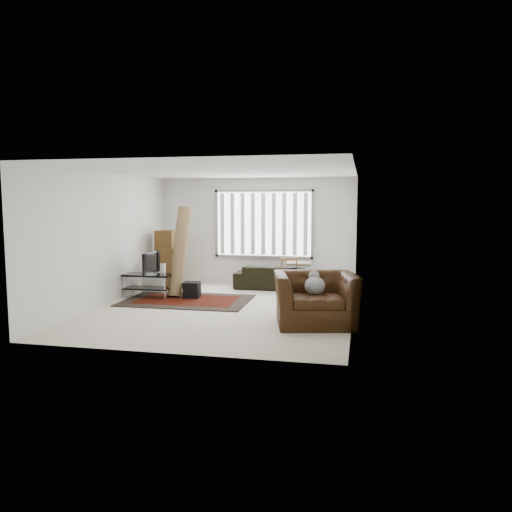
{
  "coord_description": "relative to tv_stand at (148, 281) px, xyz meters",
  "views": [
    {
      "loc": [
        2.65,
        -9.36,
        2.11
      ],
      "look_at": [
        0.62,
        0.12,
        1.05
      ],
      "focal_mm": 35.0,
      "sensor_mm": 36.0,
      "label": 1
    }
  ],
  "objects": [
    {
      "name": "subwoofer",
      "position": [
        0.97,
        0.11,
        -0.19
      ],
      "size": [
        0.38,
        0.38,
        0.34
      ],
      "primitive_type": "cube",
      "rotation": [
        0.0,
        0.0,
        0.11
      ],
      "color": "black",
      "rests_on": "persian_rug"
    },
    {
      "name": "tv_stand",
      "position": [
        0.0,
        0.0,
        0.0
      ],
      "size": [
        1.05,
        0.47,
        0.53
      ],
      "color": "black",
      "rests_on": "ground"
    },
    {
      "name": "sofa",
      "position": [
        2.54,
        1.71,
        -0.01
      ],
      "size": [
        1.94,
        0.86,
        0.74
      ],
      "primitive_type": "imported",
      "rotation": [
        0.0,
        0.0,
        3.15
      ],
      "color": "black",
      "rests_on": "ground"
    },
    {
      "name": "side_chair",
      "position": [
        2.99,
        1.25,
        0.06
      ],
      "size": [
        0.55,
        0.55,
        0.8
      ],
      "rotation": [
        0.0,
        0.0,
        0.38
      ],
      "color": "tan",
      "rests_on": "ground"
    },
    {
      "name": "tv",
      "position": [
        0.0,
        0.0,
        0.39
      ],
      "size": [
        0.11,
        0.85,
        0.49
      ],
      "primitive_type": "imported",
      "rotation": [
        0.0,
        0.0,
        1.57
      ],
      "color": "black",
      "rests_on": "tv_stand"
    },
    {
      "name": "room",
      "position": [
        1.98,
        -0.23,
        1.38
      ],
      "size": [
        6.0,
        6.02,
        2.71
      ],
      "color": "beige",
      "rests_on": "ground"
    },
    {
      "name": "white_flatpack",
      "position": [
        -0.14,
        0.64,
        -0.04
      ],
      "size": [
        0.54,
        0.18,
        0.69
      ],
      "primitive_type": "cube",
      "rotation": [
        -0.15,
        0.0,
        -0.01
      ],
      "color": "silver",
      "rests_on": "ground"
    },
    {
      "name": "persian_rug",
      "position": [
        0.96,
        -0.17,
        -0.37
      ],
      "size": [
        2.67,
        1.8,
        0.02
      ],
      "color": "black",
      "rests_on": "ground"
    },
    {
      "name": "armchair",
      "position": [
        3.83,
        -1.64,
        0.13
      ],
      "size": [
        1.61,
        1.47,
        1.02
      ],
      "rotation": [
        0.0,
        0.0,
        0.23
      ],
      "color": "#331B0A",
      "rests_on": "ground"
    },
    {
      "name": "rolled_rug",
      "position": [
        0.61,
        0.35,
        0.62
      ],
      "size": [
        0.42,
        0.89,
        2.01
      ],
      "primitive_type": "cylinder",
      "rotation": [
        -0.28,
        0.0,
        -0.14
      ],
      "color": "brown",
      "rests_on": "ground"
    },
    {
      "name": "moving_boxes",
      "position": [
        -0.07,
        1.33,
        0.27
      ],
      "size": [
        0.61,
        0.57,
        1.41
      ],
      "color": "brown",
      "rests_on": "ground"
    }
  ]
}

